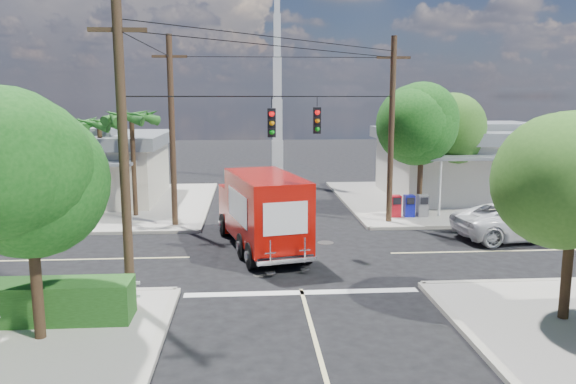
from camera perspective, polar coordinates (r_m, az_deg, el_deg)
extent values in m
plane|color=black|center=(22.32, 0.37, -6.44)|extent=(120.00, 120.00, 0.00)
cube|color=#A49F94|center=(35.30, 17.02, -0.75)|extent=(14.00, 14.00, 0.14)
cube|color=#A19C8E|center=(33.43, 5.75, -0.93)|extent=(0.25, 14.00, 0.14)
cube|color=#A19C8E|center=(29.01, 21.96, -3.23)|extent=(14.00, 0.25, 0.14)
cube|color=#A49F94|center=(34.25, -19.82, -1.21)|extent=(14.00, 14.00, 0.14)
cube|color=#A19C8E|center=(33.03, -8.06, -1.11)|extent=(0.25, 14.00, 0.14)
cube|color=#A19C8E|center=(27.72, -23.69, -3.92)|extent=(14.00, 0.25, 0.14)
cube|color=beige|center=(32.02, -1.02, -1.47)|extent=(0.12, 12.00, 0.01)
cube|color=beige|center=(13.06, 3.95, -18.65)|extent=(0.12, 12.00, 0.01)
cube|color=beige|center=(25.12, 23.86, -5.44)|extent=(12.00, 0.12, 0.01)
cube|color=beige|center=(23.76, -24.60, -6.33)|extent=(12.00, 0.12, 0.01)
cube|color=silver|center=(18.24, 1.43, -10.17)|extent=(7.50, 0.40, 0.01)
cube|color=silver|center=(36.52, 18.80, 2.31)|extent=(11.00, 8.00, 3.40)
cube|color=slate|center=(36.33, 18.98, 5.52)|extent=(11.80, 8.80, 0.70)
cube|color=slate|center=(36.30, 19.02, 6.30)|extent=(6.05, 4.40, 0.50)
cube|color=slate|center=(31.96, 22.30, 3.29)|extent=(9.90, 1.80, 0.15)
cylinder|color=silver|center=(29.70, 15.17, 0.42)|extent=(0.12, 0.12, 2.90)
cube|color=beige|center=(35.69, -20.88, 1.87)|extent=(10.00, 8.00, 3.20)
cube|color=slate|center=(35.50, -21.07, 4.99)|extent=(10.80, 8.80, 0.70)
cube|color=slate|center=(35.47, -21.12, 5.79)|extent=(5.50, 4.40, 0.50)
cube|color=slate|center=(30.94, -23.58, 2.64)|extent=(9.00, 1.80, 0.15)
cylinder|color=silver|center=(29.26, -16.52, 0.02)|extent=(0.12, 0.12, 2.70)
cube|color=silver|center=(41.70, -1.07, 3.21)|extent=(0.80, 0.80, 3.00)
cube|color=silver|center=(41.46, -1.09, 7.33)|extent=(0.70, 0.70, 3.00)
cube|color=silver|center=(41.45, -1.10, 11.48)|extent=(0.60, 0.60, 3.00)
cube|color=silver|center=(41.65, -1.11, 15.61)|extent=(0.50, 0.50, 3.00)
cylinder|color=#422D1C|center=(15.45, -24.29, -6.98)|extent=(0.28, 0.28, 3.71)
sphere|color=#104911|center=(14.98, -24.91, 1.57)|extent=(3.71, 3.71, 3.71)
sphere|color=#104911|center=(15.29, -26.11, 2.50)|extent=(3.02, 3.02, 3.02)
sphere|color=#104911|center=(14.60, -24.00, 0.98)|extent=(3.25, 3.25, 3.25)
cylinder|color=#422D1C|center=(29.81, 13.27, 1.69)|extent=(0.28, 0.28, 4.10)
sphere|color=#104911|center=(29.57, 13.47, 6.61)|extent=(4.10, 4.10, 4.10)
sphere|color=#104911|center=(29.63, 12.63, 7.14)|extent=(3.33, 3.33, 3.33)
sphere|color=#104911|center=(29.40, 14.29, 6.31)|extent=(3.58, 3.58, 3.58)
cylinder|color=#422D1C|center=(32.74, 16.47, 1.80)|extent=(0.28, 0.28, 3.58)
sphere|color=#30621C|center=(32.53, 16.66, 5.71)|extent=(3.58, 3.58, 3.58)
sphere|color=#30621C|center=(32.56, 15.89, 6.14)|extent=(2.91, 2.91, 2.91)
sphere|color=#30621C|center=(32.38, 17.42, 5.45)|extent=(3.14, 3.14, 3.14)
cylinder|color=#422D1C|center=(17.17, 26.57, -5.97)|extent=(0.28, 0.28, 3.46)
sphere|color=#30621C|center=(16.75, 27.12, 1.17)|extent=(3.46, 3.46, 3.46)
sphere|color=#30621C|center=(16.69, 25.65, 2.01)|extent=(2.81, 2.81, 2.81)
cylinder|color=#422D1C|center=(29.67, -15.40, 2.45)|extent=(0.24, 0.24, 5.00)
cone|color=#205B1C|center=(29.31, -13.89, 7.53)|extent=(0.50, 2.06, 0.98)
cone|color=#205B1C|center=(30.06, -14.30, 7.56)|extent=(1.92, 1.68, 0.98)
cone|color=#205B1C|center=(30.37, -15.67, 7.52)|extent=(2.12, 0.95, 0.98)
cone|color=#205B1C|center=(30.02, -17.01, 7.44)|extent=(1.34, 2.07, 0.98)
cone|color=#205B1C|center=(29.26, -17.35, 7.37)|extent=(1.34, 2.07, 0.98)
cone|color=#205B1C|center=(28.66, -16.37, 7.38)|extent=(2.12, 0.95, 0.98)
cone|color=#205B1C|center=(28.68, -14.80, 7.45)|extent=(1.92, 1.68, 0.98)
cylinder|color=#422D1C|center=(31.59, -18.42, 2.35)|extent=(0.24, 0.24, 4.60)
cone|color=#205B1C|center=(31.18, -17.04, 6.77)|extent=(0.50, 2.06, 0.98)
cone|color=#205B1C|center=(31.95, -17.36, 6.81)|extent=(1.92, 1.68, 0.98)
cone|color=#205B1C|center=(32.30, -18.61, 6.77)|extent=(2.12, 0.95, 0.98)
cone|color=#205B1C|center=(31.98, -19.89, 6.68)|extent=(1.34, 2.07, 0.98)
cone|color=#205B1C|center=(31.23, -20.28, 6.60)|extent=(1.34, 2.07, 0.98)
cone|color=#205B1C|center=(30.60, -19.43, 6.59)|extent=(2.12, 0.95, 0.98)
cone|color=#205B1C|center=(30.58, -17.96, 6.67)|extent=(1.92, 1.68, 0.98)
cylinder|color=#473321|center=(16.64, -16.35, 3.44)|extent=(0.28, 0.28, 9.00)
cube|color=#473321|center=(16.65, -16.94, 15.49)|extent=(1.60, 0.12, 0.12)
cylinder|color=#473321|center=(27.50, 10.45, 5.98)|extent=(0.28, 0.28, 9.00)
cube|color=#473321|center=(27.50, 10.68, 13.28)|extent=(1.60, 0.12, 0.12)
cylinder|color=#473321|center=(26.86, -11.69, 5.86)|extent=(0.28, 0.28, 9.00)
cube|color=#473321|center=(26.87, -11.95, 13.32)|extent=(1.60, 0.12, 0.12)
cylinder|color=black|center=(21.44, 0.38, 9.69)|extent=(10.43, 10.43, 0.04)
cube|color=black|center=(20.61, -1.68, 7.04)|extent=(0.30, 0.24, 1.05)
sphere|color=red|center=(20.46, -1.67, 7.95)|extent=(0.20, 0.20, 0.20)
cube|color=black|center=(22.66, 2.96, 7.27)|extent=(0.30, 0.24, 1.05)
sphere|color=red|center=(22.51, 3.01, 8.10)|extent=(0.20, 0.20, 0.20)
cube|color=silver|center=(17.86, -24.30, -9.84)|extent=(5.94, 0.05, 0.08)
cube|color=silver|center=(17.74, -24.39, -8.62)|extent=(5.94, 0.05, 0.08)
cube|color=silver|center=(17.05, -15.34, -9.70)|extent=(0.09, 0.06, 1.00)
cube|color=#1C4313|center=(17.17, -25.90, -10.04)|extent=(6.20, 1.20, 1.10)
cube|color=#B10F1B|center=(29.09, 10.88, -1.41)|extent=(0.50, 0.50, 1.10)
cube|color=#10159C|center=(29.28, 12.20, -1.38)|extent=(0.50, 0.50, 1.10)
cube|color=slate|center=(29.48, 13.51, -1.36)|extent=(0.50, 0.50, 1.10)
cube|color=black|center=(23.19, -2.76, -4.56)|extent=(3.64, 7.34, 0.23)
cube|color=#A70B04|center=(25.64, -4.33, -1.54)|extent=(2.46, 1.99, 1.99)
cube|color=black|center=(26.18, -4.65, -0.50)|extent=(1.90, 0.66, 0.86)
cube|color=silver|center=(26.55, -4.71, -2.55)|extent=(2.05, 0.58, 0.32)
cube|color=#A70B04|center=(22.12, -2.26, -1.65)|extent=(3.40, 5.62, 2.62)
cube|color=white|center=(22.41, 0.58, -1.14)|extent=(0.76, 3.17, 1.18)
cube|color=white|center=(21.83, -5.17, -1.47)|extent=(0.76, 3.17, 1.18)
cube|color=white|center=(19.61, -0.25, -2.71)|extent=(1.59, 0.39, 1.18)
cube|color=silver|center=(19.88, -0.14, -6.98)|extent=(2.16, 0.72, 0.16)
cube|color=silver|center=(19.49, -1.83, -6.22)|extent=(0.41, 0.15, 0.90)
cube|color=silver|center=(19.86, 1.71, -5.92)|extent=(0.41, 0.15, 0.90)
cylinder|color=black|center=(25.46, -6.52, -3.32)|extent=(0.51, 1.03, 0.99)
cylinder|color=black|center=(25.91, -2.00, -3.03)|extent=(0.51, 1.03, 0.99)
cylinder|color=black|center=(20.49, -3.73, -6.49)|extent=(0.51, 1.03, 0.99)
cylinder|color=black|center=(21.05, 1.81, -6.03)|extent=(0.51, 1.03, 0.99)
imported|color=silver|center=(26.63, 22.52, -2.76)|extent=(6.05, 3.32, 1.60)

